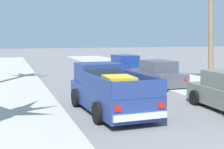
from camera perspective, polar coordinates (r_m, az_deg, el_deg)
name	(u,v)px	position (r m, az deg, el deg)	size (l,w,h in m)	color
sidewalk_left	(0,96)	(16.79, -18.94, -3.53)	(4.85, 60.00, 0.12)	#B2AFA8
sidewalk_right	(196,86)	(19.78, 14.38, -1.89)	(4.85, 60.00, 0.12)	#B2AFA8
curb_left	(22,95)	(16.80, -15.44, -3.44)	(0.16, 60.00, 0.10)	silver
curb_right	(180,87)	(19.26, 11.79, -2.08)	(0.16, 60.00, 0.10)	silver
pickup_truck	(109,91)	(12.72, -0.46, -2.95)	(2.41, 5.30, 1.80)	navy
car_right_near	(157,74)	(19.34, 7.93, 0.01)	(2.07, 4.28, 1.54)	#474C56
car_right_mid	(125,66)	(24.81, 2.20, 1.51)	(2.15, 4.31, 1.54)	navy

